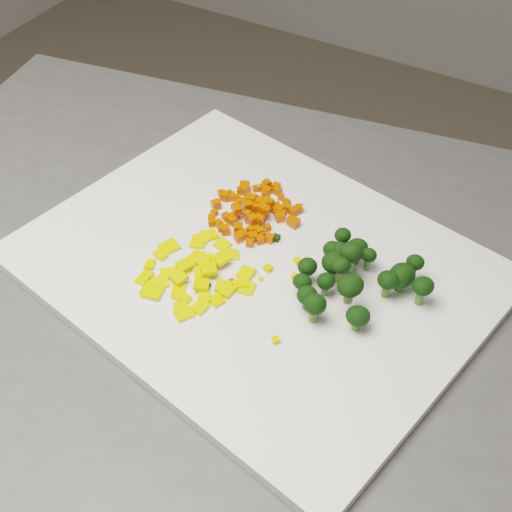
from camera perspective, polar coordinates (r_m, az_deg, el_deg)
The scene contains 154 objects.
counter_block at distance 1.16m, azimuth 1.03°, elevation -18.77°, with size 1.09×0.76×0.90m, color #4E4E4B.
cutting_board at distance 0.81m, azimuth 0.00°, elevation -0.83°, with size 0.50×0.39×0.01m, color white.
carrot_pile at distance 0.86m, azimuth -0.09°, elevation 4.15°, with size 0.11×0.11×0.03m, color #CF4002, non-canonical shape.
pepper_pile at distance 0.79m, azimuth -4.75°, elevation -0.88°, with size 0.13×0.13×0.02m, color yellow, non-canonical shape.
broccoli_pile at distance 0.76m, azimuth 8.53°, elevation -1.42°, with size 0.13×0.13×0.06m, color black, non-canonical shape.
carrot_cube_0 at distance 0.82m, azimuth -0.49°, elevation 1.06°, with size 0.01×0.01×0.01m, color #CF4002.
carrot_cube_1 at distance 0.86m, azimuth 1.96°, elevation 3.18°, with size 0.01×0.01×0.01m, color #CF4002.
carrot_cube_2 at distance 0.89m, azimuth -2.80°, elevation 5.03°, with size 0.01×0.01×0.01m, color #CF4002.
carrot_cube_3 at distance 0.86m, azimuth 0.07°, elevation 4.38°, with size 0.01×0.01×0.01m, color #CF4002.
carrot_cube_4 at distance 0.85m, azimuth -3.01°, elevation 2.60°, with size 0.01×0.01×0.01m, color #CF4002.
carrot_cube_5 at distance 0.85m, azimuth 0.43°, elevation 3.18°, with size 0.01×0.01×0.01m, color #CF4002.
carrot_cube_6 at distance 0.85m, azimuth 3.10°, elevation 2.67°, with size 0.01×0.01×0.01m, color #CF4002.
carrot_cube_7 at distance 0.85m, azimuth -0.64°, elevation 2.94°, with size 0.01×0.01×0.01m, color #CF4002.
carrot_cube_8 at distance 0.85m, azimuth -1.93°, elevation 2.85°, with size 0.01×0.01×0.01m, color #CF4002.
carrot_cube_9 at distance 0.84m, azimuth -0.27°, elevation 2.94°, with size 0.01×0.01×0.01m, color #CF4002.
carrot_cube_10 at distance 0.86m, azimuth -0.56°, elevation 4.44°, with size 0.01×0.01×0.01m, color #CF4002.
carrot_cube_11 at distance 0.88m, azimuth -1.35°, elevation 4.32°, with size 0.01×0.01×0.01m, color #CF4002.
carrot_cube_12 at distance 0.86m, azimuth 1.62°, elevation 3.56°, with size 0.01×0.01×0.01m, color #CF4002.
carrot_cube_13 at distance 0.87m, azimuth 1.65°, elevation 3.98°, with size 0.01×0.01×0.01m, color #CF4002.
carrot_cube_14 at distance 0.86m, azimuth -0.13°, elevation 3.93°, with size 0.01×0.01×0.01m, color #CF4002.
carrot_cube_15 at distance 0.83m, azimuth 1.11°, elevation 1.43°, with size 0.01×0.01×0.01m, color #CF4002.
carrot_cube_16 at distance 0.84m, azimuth -0.43°, elevation 2.11°, with size 0.01×0.01×0.01m, color #CF4002.
carrot_cube_17 at distance 0.88m, azimuth -1.48°, elevation 4.68°, with size 0.01×0.01×0.01m, color #CF4002.
carrot_cube_18 at distance 0.87m, azimuth 2.30°, elevation 3.84°, with size 0.01×0.01×0.01m, color #CF4002.
carrot_cube_19 at distance 0.89m, azimuth 0.64°, elevation 4.98°, with size 0.01×0.01×0.01m, color #CF4002.
carrot_cube_20 at distance 0.86m, azimuth -1.86°, elevation 3.09°, with size 0.01×0.01×0.01m, color #CF4002.
carrot_cube_21 at distance 0.86m, azimuth 2.08°, elevation 3.42°, with size 0.01×0.01×0.01m, color #CF4002.
carrot_cube_22 at distance 0.89m, azimuth 2.03°, elevation 4.72°, with size 0.01×0.01×0.01m, color #CF4002.
carrot_cube_23 at distance 0.86m, azimuth -1.71°, elevation 3.25°, with size 0.01×0.01×0.01m, color #CF4002.
carrot_cube_24 at distance 0.85m, azimuth -2.19°, elevation 3.02°, with size 0.01×0.01×0.01m, color #CF4002.
carrot_cube_25 at distance 0.85m, azimuth -3.54°, elevation 2.72°, with size 0.01×0.01×0.01m, color #CF4002.
carrot_cube_26 at distance 0.88m, azimuth 0.96°, elevation 4.56°, with size 0.01×0.01×0.01m, color #CF4002.
carrot_cube_27 at distance 0.88m, azimuth 2.47°, elevation 4.29°, with size 0.01×0.01×0.01m, color #CF4002.
carrot_cube_28 at distance 0.90m, azimuth 0.51°, elevation 5.49°, with size 0.01×0.01×0.01m, color #CF4002.
carrot_cube_29 at distance 0.83m, azimuth 0.43°, elevation 1.75°, with size 0.01×0.01×0.01m, color #CF4002.
carrot_cube_30 at distance 0.84m, azimuth -0.70°, elevation 3.36°, with size 0.01×0.01×0.01m, color #CF4002.
carrot_cube_31 at distance 0.89m, azimuth -0.93°, elevation 5.30°, with size 0.01×0.01×0.01m, color #CF4002.
carrot_cube_32 at distance 0.87m, azimuth -0.74°, elevation 4.31°, with size 0.01×0.01×0.01m, color #CF4002.
carrot_cube_33 at distance 0.86m, azimuth -0.20°, elevation 3.99°, with size 0.01×0.01×0.01m, color #CF4002.
carrot_cube_34 at distance 0.89m, azimuth 1.71°, elevation 5.24°, with size 0.01×0.01×0.01m, color #CF4002.
carrot_cube_35 at distance 0.86m, azimuth 1.09°, elevation 4.29°, with size 0.01×0.01×0.01m, color #CF4002.
carrot_cube_36 at distance 0.90m, azimuth 1.61°, elevation 5.54°, with size 0.01×0.01×0.01m, color #CF4002.
carrot_cube_37 at distance 0.86m, azimuth -0.69°, elevation 4.02°, with size 0.01×0.01×0.01m, color #CF4002.
carrot_cube_38 at distance 0.83m, azimuth -1.43°, elevation 1.60°, with size 0.01×0.01×0.01m, color #CF4002.
carrot_cube_39 at distance 0.89m, azimuth -1.27°, elevation 5.25°, with size 0.01×0.01×0.01m, color #CF4002.
carrot_cube_40 at distance 0.87m, azimuth 0.56°, elevation 3.98°, with size 0.01×0.01×0.01m, color #CF4002.
carrot_cube_41 at distance 0.87m, azimuth 3.46°, elevation 3.81°, with size 0.01×0.01×0.01m, color #CF4002.
carrot_cube_42 at distance 0.84m, azimuth 0.93°, elevation 2.29°, with size 0.01×0.01×0.01m, color #CF4002.
carrot_cube_43 at distance 0.90m, azimuth 0.87°, elevation 5.79°, with size 0.01×0.01×0.01m, color #CF4002.
carrot_cube_44 at distance 0.86m, azimuth -1.67°, elevation 3.96°, with size 0.01×0.01×0.01m, color #CF4002.
carrot_cube_45 at distance 0.87m, azimuth 2.50°, elevation 3.90°, with size 0.01×0.01×0.01m, color #CF4002.
carrot_cube_46 at distance 0.86m, azimuth -0.37°, elevation 4.56°, with size 0.01×0.01×0.01m, color #CF4002.
carrot_cube_47 at distance 0.85m, azimuth 1.88°, elevation 3.09°, with size 0.01×0.01×0.01m, color #CF4002.
carrot_cube_48 at distance 0.83m, azimuth -0.25°, elevation 1.53°, with size 0.01×0.01×0.01m, color #CF4002.
carrot_cube_49 at distance 0.86m, azimuth -3.36°, elevation 3.48°, with size 0.01×0.01×0.01m, color #CF4002.
carrot_cube_50 at distance 0.85m, azimuth -1.47°, elevation 3.71°, with size 0.01×0.01×0.01m, color #CF4002.
carrot_cube_51 at distance 0.87m, azimuth 1.66°, elevation 3.74°, with size 0.01×0.01×0.01m, color #CF4002.
carrot_cube_52 at distance 0.85m, azimuth 2.84°, elevation 2.82°, with size 0.01×0.01×0.01m, color #CF4002.
carrot_cube_53 at distance 0.86m, azimuth 0.60°, elevation 4.20°, with size 0.01×0.01×0.01m, color #CF4002.
carrot_cube_54 at distance 0.88m, azimuth -2.52°, elevation 4.81°, with size 0.01×0.01×0.01m, color #CF4002.
carrot_cube_55 at distance 0.84m, azimuth -0.02°, elevation 2.13°, with size 0.01×0.01×0.01m, color #CF4002.
carrot_cube_56 at distance 0.85m, azimuth 0.53°, elevation 3.83°, with size 0.01×0.01×0.01m, color #CF4002.
carrot_cube_57 at distance 0.89m, azimuth 0.86°, elevation 5.23°, with size 0.01×0.01×0.01m, color #CF4002.
carrot_cube_58 at distance 0.84m, azimuth 0.32°, elevation 2.95°, with size 0.01×0.01×0.01m, color #CF4002.
carrot_cube_59 at distance 0.84m, azimuth 0.58°, elevation 1.85°, with size 0.01×0.01×0.01m, color #CF4002.
carrot_cube_60 at distance 0.84m, azimuth -2.47°, elevation 2.09°, with size 0.01×0.01×0.01m, color #CF4002.
carrot_cube_61 at distance 0.83m, azimuth 0.32°, elevation 1.30°, with size 0.01×0.01×0.01m, color #CF4002.
carrot_cube_62 at distance 0.85m, azimuth 0.79°, elevation 3.65°, with size 0.01×0.01×0.01m, color #CF4002.
carrot_cube_63 at distance 0.83m, azimuth -1.03°, elevation 1.74°, with size 0.01×0.01×0.01m, color #CF4002.
carrot_cube_64 at distance 0.84m, azimuth -1.42°, elevation 2.22°, with size 0.01×0.01×0.01m, color #CF4002.
carrot_cube_65 at distance 0.87m, azimuth 3.17°, elevation 3.67°, with size 0.01×0.01×0.01m, color #CF4002.
carrot_cube_66 at distance 0.86m, azimuth -3.57°, elevation 3.04°, with size 0.01×0.01×0.01m, color #CF4002.
carrot_cube_67 at distance 0.86m, azimuth 2.99°, elevation 3.57°, with size 0.01×0.01×0.01m, color #CF4002.
carrot_cube_68 at distance 0.90m, azimuth -0.95°, elevation 5.59°, with size 0.01×0.01×0.01m, color #CF4002.
carrot_cube_69 at distance 0.89m, azimuth -2.12°, elevation 4.97°, with size 0.01×0.01×0.01m, color #CF4002.
carrot_cube_70 at distance 0.83m, azimuth -1.38°, elevation 1.46°, with size 0.01×0.01×0.01m, color #CF4002.
carrot_cube_71 at distance 0.86m, azimuth -2.40°, elevation 3.17°, with size 0.01×0.01×0.01m, color #CF4002.
carrot_cube_72 at distance 0.90m, azimuth -0.85°, elevation 5.57°, with size 0.01×0.01×0.01m, color #CF4002.
carrot_cube_73 at distance 0.90m, azimuth -0.02°, elevation 5.42°, with size 0.01×0.01×0.01m, color #CF4002.
carrot_cube_74 at distance 0.85m, azimuth 0.06°, elevation 2.83°, with size 0.01×0.01×0.01m, color #CF4002.
carrot_cube_75 at distance 0.88m, azimuth -1.99°, elevation 4.77°, with size 0.01×0.01×0.01m, color #CF4002.
carrot_cube_76 at distance 0.87m, azimuth -3.23°, elevation 4.12°, with size 0.01×0.01×0.01m, color #CF4002.
carrot_cube_77 at distance 0.89m, azimuth -1.12°, elevation 5.19°, with size 0.01×0.01×0.01m, color #CF4002.
carrot_cube_78 at distance 0.84m, azimuth -2.83°, elevation 2.24°, with size 0.01×0.01×0.01m, color #CF4002.
carrot_cube_79 at distance 0.84m, azimuth 0.22°, elevation 2.87°, with size 0.01×0.01×0.01m, color #CF4002.
carrot_cube_80 at distance 0.84m, azimuth 0.30°, elevation 1.96°, with size 0.01×0.01×0.01m, color #CF4002.
carrot_cube_81 at distance 0.86m, azimuth 1.89°, elevation 3.71°, with size 0.01×0.01×0.01m, color #CF4002.
pepper_chunk_0 at distance 0.78m, azimuth -1.23°, elevation -2.27°, with size 0.02×0.01×0.00m, color yellow.
pepper_chunk_1 at distance 0.81m, azimuth -2.15°, elevation 0.10°, with size 0.02×0.01×0.00m, color yellow.
pepper_chunk_2 at distance 0.81m, azimuth -4.73°, elevation -0.06°, with size 0.02×0.02×0.00m, color yellow.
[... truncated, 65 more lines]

